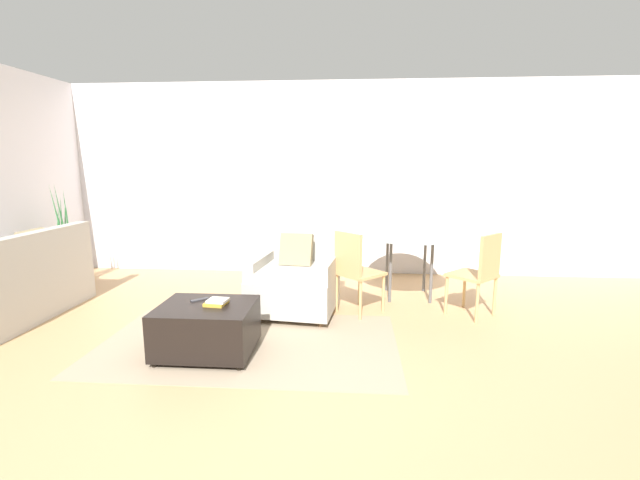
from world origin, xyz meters
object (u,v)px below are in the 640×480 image
(tv_remote_primary, at_px, (200,300))
(dining_chair_near_right, at_px, (480,269))
(armchair, at_px, (295,281))
(couch, at_px, (2,293))
(dining_chair_near_left, at_px, (355,267))
(ottoman, at_px, (207,327))
(potted_plant, at_px, (67,262))
(dining_table, at_px, (409,241))
(book_stack, at_px, (217,302))

(tv_remote_primary, height_order, dining_chair_near_right, dining_chair_near_right)
(armchair, bearing_deg, couch, -169.34)
(armchair, xyz_separation_m, dining_chair_near_left, (0.64, -0.01, 0.17))
(ottoman, distance_m, potted_plant, 3.13)
(ottoman, xyz_separation_m, tv_remote_primary, (-0.10, 0.13, 0.20))
(dining_chair_near_right, bearing_deg, armchair, 179.68)
(couch, bearing_deg, armchair, 10.66)
(dining_table, bearing_deg, book_stack, -136.67)
(dining_chair_near_left, bearing_deg, dining_table, 45.00)
(couch, relative_size, dining_chair_near_left, 2.09)
(potted_plant, bearing_deg, dining_table, -1.32)
(couch, height_order, dining_chair_near_left, couch)
(tv_remote_primary, relative_size, dining_chair_near_left, 0.16)
(couch, bearing_deg, dining_chair_near_left, 8.60)
(book_stack, height_order, dining_chair_near_left, dining_chair_near_left)
(dining_chair_near_left, bearing_deg, ottoman, -138.99)
(couch, xyz_separation_m, potted_plant, (-0.20, 1.30, 0.02))
(dining_chair_near_left, bearing_deg, tv_remote_primary, -144.66)
(dining_chair_near_right, bearing_deg, ottoman, -156.93)
(dining_chair_near_left, relative_size, dining_chair_near_right, 1.00)
(couch, distance_m, tv_remote_primary, 2.26)
(book_stack, xyz_separation_m, potted_plant, (-2.61, 1.82, -0.12))
(dining_table, bearing_deg, potted_plant, 178.68)
(couch, height_order, tv_remote_primary, couch)
(ottoman, bearing_deg, dining_chair_near_right, 23.07)
(couch, distance_m, potted_plant, 1.31)
(book_stack, distance_m, tv_remote_primary, 0.21)
(dining_table, relative_size, dining_chair_near_left, 1.34)
(couch, relative_size, dining_table, 1.55)
(armchair, xyz_separation_m, ottoman, (-0.61, -1.10, -0.11))
(couch, distance_m, book_stack, 2.47)
(couch, distance_m, dining_chair_near_right, 4.92)
(couch, height_order, armchair, couch)
(book_stack, xyz_separation_m, dining_table, (1.82, 1.72, 0.24))
(armchair, bearing_deg, tv_remote_primary, -126.18)
(dining_table, bearing_deg, dining_chair_near_left, -135.00)
(tv_remote_primary, relative_size, potted_plant, 0.10)
(book_stack, relative_size, potted_plant, 0.14)
(couch, xyz_separation_m, ottoman, (2.32, -0.55, -0.07))
(ottoman, xyz_separation_m, book_stack, (0.09, 0.03, 0.22))
(ottoman, relative_size, dining_table, 0.65)
(armchair, height_order, dining_chair_near_left, dining_chair_near_left)
(dining_chair_near_right, bearing_deg, book_stack, -156.73)
(ottoman, xyz_separation_m, dining_chair_near_right, (2.56, 1.09, 0.28))
(ottoman, xyz_separation_m, dining_table, (1.91, 1.75, 0.45))
(tv_remote_primary, distance_m, dining_chair_near_right, 2.83)
(tv_remote_primary, xyz_separation_m, dining_chair_near_left, (1.36, 0.96, 0.08))
(ottoman, bearing_deg, dining_table, 42.43)
(armchair, xyz_separation_m, dining_table, (1.30, 0.64, 0.34))
(couch, bearing_deg, dining_chair_near_right, 6.32)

